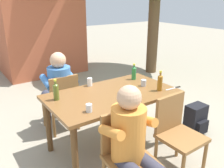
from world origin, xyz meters
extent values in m
plane|color=gray|center=(0.00, 0.00, 0.00)|extent=(24.00, 24.00, 0.00)
cube|color=brown|center=(0.00, 0.00, 0.74)|extent=(1.59, 0.90, 0.04)
cylinder|color=brown|center=(-0.71, -0.37, 0.36)|extent=(0.07, 0.07, 0.72)
cylinder|color=brown|center=(0.71, -0.37, 0.36)|extent=(0.07, 0.07, 0.72)
cylinder|color=brown|center=(-0.71, 0.37, 0.36)|extent=(0.07, 0.07, 0.72)
cylinder|color=brown|center=(0.71, 0.37, 0.36)|extent=(0.07, 0.07, 0.72)
cube|color=olive|center=(-0.36, -0.83, 0.43)|extent=(0.48, 0.48, 0.04)
cube|color=olive|center=(-0.34, -0.63, 0.66)|extent=(0.42, 0.08, 0.42)
cylinder|color=olive|center=(-0.15, -0.66, 0.21)|extent=(0.04, 0.04, 0.41)
cube|color=olive|center=(-0.36, 0.83, 0.43)|extent=(0.44, 0.44, 0.04)
cube|color=olive|center=(-0.36, 0.63, 0.66)|extent=(0.42, 0.04, 0.42)
cylinder|color=olive|center=(-0.17, 1.02, 0.21)|extent=(0.04, 0.04, 0.41)
cylinder|color=olive|center=(-0.55, 1.02, 0.21)|extent=(0.04, 0.04, 0.41)
cylinder|color=olive|center=(-0.17, 0.64, 0.21)|extent=(0.04, 0.04, 0.41)
cylinder|color=olive|center=(-0.55, 0.64, 0.21)|extent=(0.04, 0.04, 0.41)
cube|color=olive|center=(0.36, -0.83, 0.43)|extent=(0.45, 0.45, 0.04)
cube|color=olive|center=(0.35, -0.63, 0.66)|extent=(0.42, 0.05, 0.42)
cylinder|color=olive|center=(0.55, -1.02, 0.21)|extent=(0.04, 0.04, 0.41)
cylinder|color=olive|center=(0.16, -0.65, 0.21)|extent=(0.04, 0.04, 0.41)
cylinder|color=olive|center=(0.54, -0.64, 0.21)|extent=(0.04, 0.04, 0.41)
cylinder|color=orange|center=(-0.36, -0.78, 0.71)|extent=(0.32, 0.32, 0.52)
sphere|color=tan|center=(-0.36, -0.78, 1.07)|extent=(0.22, 0.22, 0.22)
cylinder|color=orange|center=(-0.55, -0.78, 0.79)|extent=(0.09, 0.31, 0.16)
cylinder|color=#383847|center=(-0.27, -0.98, 0.45)|extent=(0.14, 0.40, 0.14)
cylinder|color=orange|center=(-0.17, -0.78, 0.79)|extent=(0.09, 0.31, 0.16)
cylinder|color=#3D70B2|center=(-0.36, 0.78, 0.71)|extent=(0.32, 0.32, 0.52)
sphere|color=tan|center=(-0.36, 0.78, 1.07)|extent=(0.22, 0.22, 0.22)
cylinder|color=#383847|center=(-0.27, 0.98, 0.45)|extent=(0.14, 0.40, 0.14)
cylinder|color=#383847|center=(-0.27, 1.18, 0.23)|extent=(0.11, 0.11, 0.45)
cylinder|color=#3D70B2|center=(-0.17, 0.78, 0.79)|extent=(0.09, 0.31, 0.16)
cylinder|color=#383847|center=(-0.45, 0.98, 0.45)|extent=(0.14, 0.40, 0.14)
cylinder|color=#383847|center=(-0.45, 1.18, 0.23)|extent=(0.11, 0.11, 0.45)
cylinder|color=#3D70B2|center=(-0.55, 0.78, 0.79)|extent=(0.09, 0.31, 0.16)
cylinder|color=#566623|center=(-0.64, 0.20, 0.85)|extent=(0.06, 0.06, 0.18)
cone|color=#566623|center=(-0.64, 0.20, 0.95)|extent=(0.06, 0.06, 0.02)
cylinder|color=#566623|center=(-0.64, 0.20, 0.98)|extent=(0.03, 0.03, 0.02)
cylinder|color=yellow|center=(-0.64, 0.20, 1.00)|extent=(0.03, 0.03, 0.02)
cylinder|color=#996019|center=(0.55, -0.27, 0.86)|extent=(0.06, 0.06, 0.19)
cone|color=#996019|center=(0.55, -0.27, 0.96)|extent=(0.06, 0.06, 0.03)
cylinder|color=#996019|center=(0.55, -0.27, 0.99)|extent=(0.03, 0.03, 0.03)
cylinder|color=yellow|center=(0.55, -0.27, 1.01)|extent=(0.03, 0.03, 0.02)
cylinder|color=#287A38|center=(0.56, 0.26, 0.85)|extent=(0.06, 0.06, 0.17)
cone|color=#287A38|center=(0.56, 0.26, 0.94)|extent=(0.06, 0.06, 0.02)
cylinder|color=#287A38|center=(0.56, 0.26, 0.96)|extent=(0.03, 0.03, 0.02)
cylinder|color=yellow|center=(0.56, 0.26, 0.98)|extent=(0.03, 0.03, 0.02)
cylinder|color=white|center=(-0.10, 0.38, 0.82)|extent=(0.07, 0.07, 0.11)
cylinder|color=silver|center=(-0.48, -0.28, 0.81)|extent=(0.07, 0.07, 0.09)
cylinder|color=#B2B7BC|center=(0.49, -0.03, 0.81)|extent=(0.07, 0.07, 0.09)
cube|color=silver|center=(0.71, -0.32, 0.77)|extent=(0.18, 0.04, 0.01)
cube|color=black|center=(0.82, -0.33, 0.77)|extent=(0.08, 0.03, 0.01)
cube|color=black|center=(1.18, -0.40, 0.22)|extent=(0.29, 0.20, 0.44)
cube|color=black|center=(1.18, -0.53, 0.14)|extent=(0.21, 0.06, 0.19)
cylinder|color=brown|center=(2.75, 2.19, 1.20)|extent=(0.27, 0.27, 2.39)
cube|color=#B25638|center=(0.45, 3.92, 1.15)|extent=(1.93, 1.45, 2.31)
camera|label=1|loc=(-1.58, -2.29, 1.90)|focal=38.99mm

